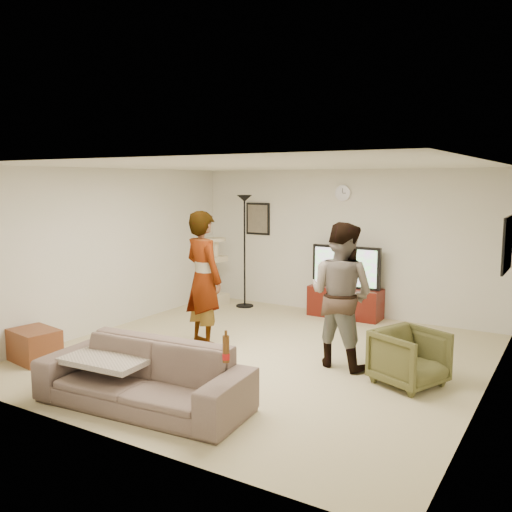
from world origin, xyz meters
The scene contains 24 objects.
floor centered at (0.00, 0.00, -0.01)m, with size 5.50×5.50×0.02m, color tan.
ceiling centered at (0.00, 0.00, 2.51)m, with size 5.50×5.50×0.02m, color silver.
wall_back centered at (0.00, 2.75, 1.25)m, with size 5.50×0.04×2.50m, color silver.
wall_front centered at (0.00, -2.75, 1.25)m, with size 5.50×0.04×2.50m, color silver.
wall_left centered at (-2.75, 0.00, 1.25)m, with size 0.04×5.50×2.50m, color silver.
wall_right centered at (2.75, 0.00, 1.25)m, with size 0.04×5.50×2.50m, color silver.
wall_clock centered at (0.00, 2.72, 2.10)m, with size 0.26×0.26×0.04m, color white.
wall_speaker centered at (0.00, 2.69, 1.38)m, with size 0.25×0.10×0.10m, color black.
picture_back centered at (-1.70, 2.73, 1.60)m, with size 0.42×0.03×0.52m, color #5F574A.
picture_right centered at (2.73, 1.60, 1.50)m, with size 0.03×0.78×0.62m, color #FFD260.
tv_stand centered at (0.17, 2.50, 0.26)m, with size 1.24×0.45×0.51m, color #45100A.
console_box centered at (0.23, 2.11, 0.04)m, with size 0.40×0.30×0.07m, color silver.
tv centered at (0.17, 2.50, 0.87)m, with size 1.19×0.08×0.71m, color black.
tv_screen centered at (0.17, 2.46, 0.87)m, with size 1.10×0.01×0.62m, color #58DE52.
floor_lamp centered at (-1.72, 2.29, 1.03)m, with size 0.32×0.32×2.06m, color black.
cat_tree centered at (-2.31, 2.16, 0.64)m, with size 0.41×0.41×1.28m, color beige.
person_left centered at (-0.93, -0.04, 0.95)m, with size 0.69×0.46×1.90m, color #9094A0.
person_right centered at (1.03, 0.17, 0.90)m, with size 0.88×0.69×1.81m, color navy.
sofa centered at (-0.20, -2.07, 0.33)m, with size 2.24×0.88×0.65m, color #66544D.
throw_blanket centered at (-0.65, -2.07, 0.44)m, with size 0.90×0.70×0.06m, color #BEB1A1.
beer_bottle centered at (0.83, -2.07, 0.78)m, with size 0.06×0.06×0.25m, color #593312.
armchair centered at (1.97, -0.06, 0.32)m, with size 0.68×0.70×0.64m, color #464623.
side_table centered at (-2.40, -1.71, 0.21)m, with size 0.62×0.47×0.41m, color brown.
toy_ball centered at (-0.94, -0.26, 0.03)m, with size 0.06×0.06×0.06m, color #035B94.
Camera 1 is at (3.56, -6.07, 2.31)m, focal length 38.32 mm.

